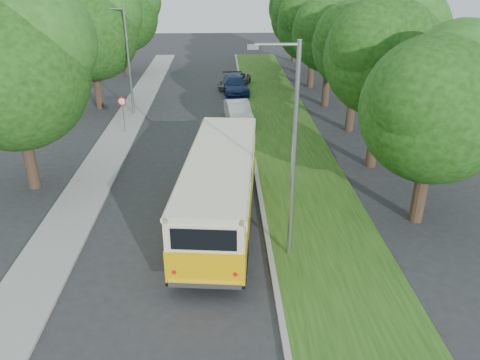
{
  "coord_description": "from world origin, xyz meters",
  "views": [
    {
      "loc": [
        1.86,
        -17.33,
        10.16
      ],
      "look_at": [
        2.6,
        1.22,
        1.5
      ],
      "focal_mm": 35.0,
      "sensor_mm": 36.0,
      "label": 1
    }
  ],
  "objects_px": {
    "car_blue": "(235,85)",
    "car_white": "(238,113)",
    "car_silver": "(219,131)",
    "car_grey": "(234,81)",
    "lamppost_far": "(127,58)",
    "lamppost_near": "(291,149)",
    "vintage_bus": "(220,189)"
  },
  "relations": [
    {
      "from": "lamppost_near",
      "to": "lamppost_far",
      "type": "xyz_separation_m",
      "value": [
        -8.91,
        18.5,
        -0.25
      ]
    },
    {
      "from": "vintage_bus",
      "to": "car_grey",
      "type": "xyz_separation_m",
      "value": [
        1.27,
        23.9,
        -0.95
      ]
    },
    {
      "from": "vintage_bus",
      "to": "car_grey",
      "type": "bearing_deg",
      "value": 92.62
    },
    {
      "from": "vintage_bus",
      "to": "lamppost_far",
      "type": "bearing_deg",
      "value": 117.82
    },
    {
      "from": "car_blue",
      "to": "car_grey",
      "type": "bearing_deg",
      "value": 85.17
    },
    {
      "from": "lamppost_far",
      "to": "car_white",
      "type": "distance_m",
      "value": 8.66
    },
    {
      "from": "car_white",
      "to": "car_blue",
      "type": "bearing_deg",
      "value": 83.34
    },
    {
      "from": "lamppost_near",
      "to": "car_white",
      "type": "xyz_separation_m",
      "value": [
        -1.21,
        16.42,
        -3.64
      ]
    },
    {
      "from": "lamppost_near",
      "to": "car_silver",
      "type": "distance_m",
      "value": 13.56
    },
    {
      "from": "car_silver",
      "to": "car_grey",
      "type": "distance_m",
      "value": 13.89
    },
    {
      "from": "vintage_bus",
      "to": "car_grey",
      "type": "relative_size",
      "value": 2.4
    },
    {
      "from": "car_silver",
      "to": "lamppost_near",
      "type": "bearing_deg",
      "value": -99.63
    },
    {
      "from": "lamppost_near",
      "to": "car_white",
      "type": "distance_m",
      "value": 16.86
    },
    {
      "from": "lamppost_far",
      "to": "vintage_bus",
      "type": "xyz_separation_m",
      "value": [
        6.43,
        -15.79,
        -2.55
      ]
    },
    {
      "from": "lamppost_near",
      "to": "lamppost_far",
      "type": "relative_size",
      "value": 1.07
    },
    {
      "from": "car_blue",
      "to": "lamppost_far",
      "type": "bearing_deg",
      "value": -147.21
    },
    {
      "from": "lamppost_near",
      "to": "car_silver",
      "type": "relative_size",
      "value": 2.09
    },
    {
      "from": "car_silver",
      "to": "lamppost_far",
      "type": "bearing_deg",
      "value": 117.16
    },
    {
      "from": "car_grey",
      "to": "lamppost_far",
      "type": "bearing_deg",
      "value": -114.53
    },
    {
      "from": "car_blue",
      "to": "car_white",
      "type": "bearing_deg",
      "value": -94.88
    },
    {
      "from": "lamppost_far",
      "to": "car_silver",
      "type": "distance_m",
      "value": 9.22
    },
    {
      "from": "car_grey",
      "to": "car_blue",
      "type": "bearing_deg",
      "value": -71.05
    },
    {
      "from": "lamppost_near",
      "to": "car_blue",
      "type": "relative_size",
      "value": 1.6
    },
    {
      "from": "lamppost_near",
      "to": "car_blue",
      "type": "height_order",
      "value": "lamppost_near"
    },
    {
      "from": "car_blue",
      "to": "vintage_bus",
      "type": "bearing_deg",
      "value": -98.17
    },
    {
      "from": "vintage_bus",
      "to": "car_white",
      "type": "bearing_deg",
      "value": 90.4
    },
    {
      "from": "car_white",
      "to": "car_blue",
      "type": "height_order",
      "value": "car_white"
    },
    {
      "from": "lamppost_far",
      "to": "car_silver",
      "type": "bearing_deg",
      "value": -41.94
    },
    {
      "from": "lamppost_far",
      "to": "car_silver",
      "type": "xyz_separation_m",
      "value": [
        6.36,
        -5.71,
        -3.46
      ]
    },
    {
      "from": "lamppost_near",
      "to": "lamppost_far",
      "type": "height_order",
      "value": "lamppost_near"
    },
    {
      "from": "lamppost_near",
      "to": "car_grey",
      "type": "distance_m",
      "value": 26.91
    },
    {
      "from": "car_silver",
      "to": "car_white",
      "type": "relative_size",
      "value": 0.86
    }
  ]
}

